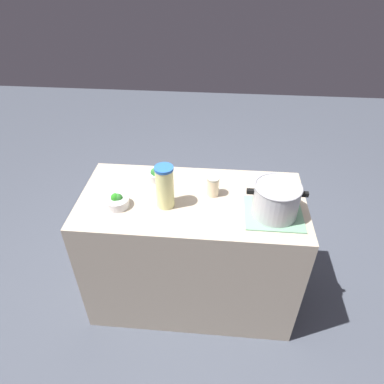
{
  "coord_description": "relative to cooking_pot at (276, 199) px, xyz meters",
  "views": [
    {
      "loc": [
        -0.14,
        1.6,
        2.16
      ],
      "look_at": [
        0.0,
        0.0,
        0.94
      ],
      "focal_mm": 32.19,
      "sensor_mm": 36.0,
      "label": 1
    }
  ],
  "objects": [
    {
      "name": "counter_slab",
      "position": [
        0.47,
        -0.1,
        -0.55
      ],
      "size": [
        1.35,
        0.67,
        0.89
      ],
      "primitive_type": "cube",
      "color": "#B2A28B",
      "rests_on": "ground_plane"
    },
    {
      "name": "lemonade_pitcher",
      "position": [
        0.61,
        -0.03,
        0.03
      ],
      "size": [
        0.11,
        0.11,
        0.26
      ],
      "color": "#EDEB95",
      "rests_on": "counter_slab"
    },
    {
      "name": "broccoli_bowl_front",
      "position": [
        0.72,
        -0.27,
        -0.07
      ],
      "size": [
        0.11,
        0.11,
        0.08
      ],
      "color": "silver",
      "rests_on": "counter_slab"
    },
    {
      "name": "cooking_pot",
      "position": [
        0.0,
        0.0,
        0.0
      ],
      "size": [
        0.33,
        0.26,
        0.19
      ],
      "color": "#B7B7BC",
      "rests_on": "dish_cloth"
    },
    {
      "name": "ground_plane",
      "position": [
        0.47,
        -0.1,
        -1.0
      ],
      "size": [
        8.0,
        8.0,
        0.0
      ],
      "primitive_type": "plane",
      "color": "#454B57"
    },
    {
      "name": "broccoli_bowl_center",
      "position": [
        0.89,
        0.0,
        -0.07
      ],
      "size": [
        0.14,
        0.14,
        0.08
      ],
      "color": "silver",
      "rests_on": "counter_slab"
    },
    {
      "name": "mason_jar",
      "position": [
        0.35,
        -0.15,
        -0.04
      ],
      "size": [
        0.07,
        0.07,
        0.12
      ],
      "color": "beige",
      "rests_on": "counter_slab"
    },
    {
      "name": "dish_cloth",
      "position": [
        0.0,
        0.0,
        -0.1
      ],
      "size": [
        0.32,
        0.3,
        0.01
      ],
      "primitive_type": "cube",
      "color": "#72A883",
      "rests_on": "counter_slab"
    }
  ]
}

